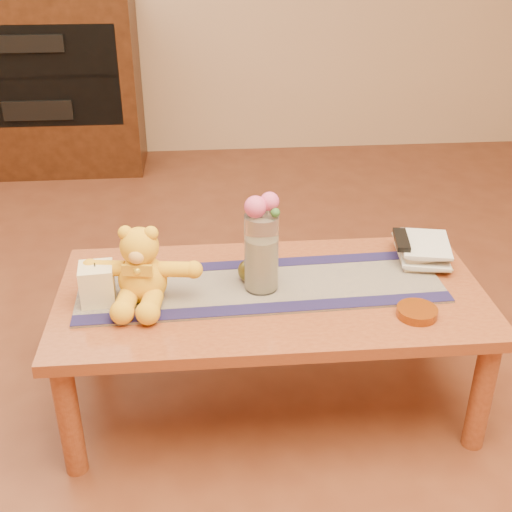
{
  "coord_description": "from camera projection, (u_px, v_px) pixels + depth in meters",
  "views": [
    {
      "loc": [
        -0.21,
        -1.84,
        1.57
      ],
      "look_at": [
        -0.05,
        0.0,
        0.58
      ],
      "focal_mm": 46.02,
      "sensor_mm": 36.0,
      "label": 1
    }
  ],
  "objects": [
    {
      "name": "table_leg_br",
      "position": [
        424.0,
        298.0,
        2.58
      ],
      "size": [
        0.07,
        0.07,
        0.41
      ],
      "primitive_type": "cylinder",
      "color": "brown",
      "rests_on": "floor"
    },
    {
      "name": "table_leg_bl",
      "position": [
        94.0,
        314.0,
        2.48
      ],
      "size": [
        0.07,
        0.07,
        0.41
      ],
      "primitive_type": "cylinder",
      "color": "brown",
      "rests_on": "floor"
    },
    {
      "name": "teddy_bear",
      "position": [
        141.0,
        265.0,
        2.05
      ],
      "size": [
        0.39,
        0.33,
        0.24
      ],
      "primitive_type": null,
      "rotation": [
        0.0,
        0.0,
        -0.13
      ],
      "color": "yellow",
      "rests_on": "persian_runner"
    },
    {
      "name": "table_leg_fr",
      "position": [
        481.0,
        395.0,
        2.07
      ],
      "size": [
        0.07,
        0.07,
        0.41
      ],
      "primitive_type": "cylinder",
      "color": "brown",
      "rests_on": "floor"
    },
    {
      "name": "amber_dish",
      "position": [
        417.0,
        312.0,
        2.02
      ],
      "size": [
        0.15,
        0.15,
        0.03
      ],
      "primitive_type": "cylinder",
      "rotation": [
        0.0,
        0.0,
        -0.21
      ],
      "color": "#BF5914",
      "rests_on": "coffee_table_top"
    },
    {
      "name": "tv_remote",
      "position": [
        402.0,
        240.0,
        2.3
      ],
      "size": [
        0.07,
        0.17,
        0.02
      ],
      "primitive_type": "cube",
      "rotation": [
        0.0,
        0.0,
        -0.16
      ],
      "color": "black",
      "rests_on": "book_top"
    },
    {
      "name": "rose_left",
      "position": [
        255.0,
        207.0,
        2.01
      ],
      "size": [
        0.07,
        0.07,
        0.07
      ],
      "primitive_type": "sphere",
      "color": "#D64B83",
      "rests_on": "glass_vase"
    },
    {
      "name": "potpourri_fill",
      "position": [
        261.0,
        263.0,
        2.12
      ],
      "size": [
        0.09,
        0.09,
        0.18
      ],
      "primitive_type": "cylinder",
      "color": "beige",
      "rests_on": "glass_vase"
    },
    {
      "name": "bronze_ball",
      "position": [
        249.0,
        271.0,
        2.18
      ],
      "size": [
        0.09,
        0.09,
        0.08
      ],
      "primitive_type": "sphere",
      "rotation": [
        0.0,
        0.0,
        -0.16
      ],
      "color": "#514B1B",
      "rests_on": "persian_runner"
    },
    {
      "name": "book_bottom",
      "position": [
        399.0,
        257.0,
        2.34
      ],
      "size": [
        0.19,
        0.24,
        0.02
      ],
      "primitive_type": "imported",
      "rotation": [
        0.0,
        0.0,
        -0.11
      ],
      "color": "beige",
      "rests_on": "coffee_table_top"
    },
    {
      "name": "persian_runner",
      "position": [
        261.0,
        286.0,
        2.18
      ],
      "size": [
        1.21,
        0.39,
        0.01
      ],
      "primitive_type": "cube",
      "rotation": [
        0.0,
        0.0,
        0.03
      ],
      "color": "#1E1742",
      "rests_on": "coffee_table_top"
    },
    {
      "name": "blue_flower_side",
      "position": [
        251.0,
        208.0,
        2.04
      ],
      "size": [
        0.04,
        0.04,
        0.04
      ],
      "primitive_type": "sphere",
      "color": "#4C4FA6",
      "rests_on": "glass_vase"
    },
    {
      "name": "floor",
      "position": [
        270.0,
        397.0,
        2.37
      ],
      "size": [
        5.5,
        5.5,
        0.0
      ],
      "primitive_type": "plane",
      "color": "#572919",
      "rests_on": "ground"
    },
    {
      "name": "cabinet_shelf",
      "position": [
        37.0,
        74.0,
        4.02
      ],
      "size": [
        1.02,
        0.2,
        0.02
      ],
      "primitive_type": "cube",
      "color": "black",
      "rests_on": "media_cabinet"
    },
    {
      "name": "runner_border_far",
      "position": [
        256.0,
        264.0,
        2.3
      ],
      "size": [
        1.2,
        0.1,
        0.0
      ],
      "primitive_type": "cube",
      "rotation": [
        0.0,
        0.0,
        0.03
      ],
      "color": "#1A1643",
      "rests_on": "persian_runner"
    },
    {
      "name": "coffee_table_top",
      "position": [
        271.0,
        295.0,
        2.17
      ],
      "size": [
        1.4,
        0.7,
        0.04
      ],
      "primitive_type": "cube",
      "color": "brown",
      "rests_on": "floor"
    },
    {
      "name": "candle_wick",
      "position": [
        95.0,
        265.0,
        2.02
      ],
      "size": [
        0.0,
        0.0,
        0.01
      ],
      "primitive_type": "cylinder",
      "rotation": [
        0.0,
        0.0,
        0.09
      ],
      "color": "black",
      "rests_on": "pillar_candle"
    },
    {
      "name": "leaf_sprig",
      "position": [
        275.0,
        213.0,
        2.01
      ],
      "size": [
        0.03,
        0.03,
        0.03
      ],
      "primitive_type": "sphere",
      "color": "#33662D",
      "rests_on": "glass_vase"
    },
    {
      "name": "book_upper",
      "position": [
        398.0,
        247.0,
        2.32
      ],
      "size": [
        0.18,
        0.23,
        0.02
      ],
      "primitive_type": "imported",
      "rotation": [
        0.0,
        0.0,
        -0.06
      ],
      "color": "beige",
      "rests_on": "book_lower"
    },
    {
      "name": "stereo_upper",
      "position": [
        32.0,
        40.0,
        3.94
      ],
      "size": [
        0.42,
        0.28,
        0.1
      ],
      "primitive_type": "cube",
      "color": "black",
      "rests_on": "media_cabinet"
    },
    {
      "name": "runner_border_near",
      "position": [
        267.0,
        308.0,
        2.05
      ],
      "size": [
        1.2,
        0.1,
        0.0
      ],
      "primitive_type": "cube",
      "rotation": [
        0.0,
        0.0,
        0.03
      ],
      "color": "#1A1643",
      "rests_on": "persian_runner"
    },
    {
      "name": "cabinet_cavity",
      "position": [
        34.0,
        77.0,
        3.94
      ],
      "size": [
        1.02,
        0.03,
        0.61
      ],
      "primitive_type": "cube",
      "color": "black",
      "rests_on": "media_cabinet"
    },
    {
      "name": "blue_flower_back",
      "position": [
        264.0,
        203.0,
        2.05
      ],
      "size": [
        0.04,
        0.04,
        0.04
      ],
      "primitive_type": "sphere",
      "color": "#4C4FA6",
      "rests_on": "glass_vase"
    },
    {
      "name": "book_lower",
      "position": [
        401.0,
        253.0,
        2.33
      ],
      "size": [
        0.21,
        0.26,
        0.02
      ],
      "primitive_type": "imported",
      "rotation": [
        0.0,
        0.0,
        -0.25
      ],
      "color": "beige",
      "rests_on": "book_bottom"
    },
    {
      "name": "pillar_candle",
      "position": [
        97.0,
        284.0,
        2.06
      ],
      "size": [
        0.11,
        0.11,
        0.12
      ],
      "primitive_type": "cube",
      "rotation": [
        0.0,
        0.0,
        0.09
      ],
      "color": "#F6E4B5",
      "rests_on": "persian_runner"
    },
    {
      "name": "table_leg_fl",
      "position": [
        69.0,
        419.0,
        1.97
      ],
      "size": [
        0.07,
        0.07,
        0.41
      ],
      "primitive_type": "cylinder",
      "color": "brown",
      "rests_on": "floor"
    },
    {
      "name": "rose_right",
      "position": [
        270.0,
        201.0,
        2.02
      ],
      "size": [
        0.06,
        0.06,
        0.06
      ],
      "primitive_type": "sphere",
      "color": "#D64B83",
      "rests_on": "glass_vase"
    },
    {
      "name": "media_cabinet",
      "position": [
        44.0,
        86.0,
        4.2
      ],
      "size": [
        1.2,
        0.5,
        1.1
      ],
      "primitive_type": "cube",
      "color": "black",
      "rests_on": "floor"
    },
    {
      "name": "book_top",
      "position": [
        402.0,
        243.0,
        2.31
      ],
      "size": [
        0.21,
        0.25,
        0.02
      ],
      "primitive_type": "imported",
      "rotation": [
        0.0,
        0.0,
        -0.21
      ],
      "color": "beige",
      "rests_on": "book_upper"
    },
    {
      "name": "stereo_lower",
      "position": [
        42.0,
        105.0,
        4.13
      ],
      "size": [
        0.42,
        0.28,
        0.12
      ],
      "primitive_type": "cube",
      "color": "black",
      "rests_on": "media_cabinet"
    },
    {
      "name": "glass_vase",
      "position": [
        261.0,
        253.0,
        2.1
      ],
      "size": [
        0.11,
        0.11,
        0.26
      ],
      "primitive_type": "cylinder",
      "color": "silver",
      "rests_on": "persian_runner"
    }
  ]
}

